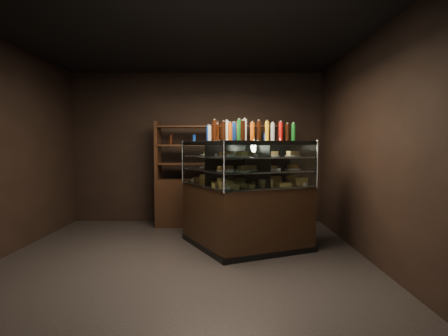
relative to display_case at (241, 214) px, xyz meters
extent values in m
plane|color=black|center=(-0.80, -0.56, -0.54)|extent=(5.00, 5.00, 0.00)
cube|color=black|center=(-0.80, 1.94, 0.96)|extent=(5.00, 0.02, 3.00)
cube|color=black|center=(-0.80, -3.06, 0.96)|extent=(5.00, 0.02, 3.00)
cube|color=black|center=(1.70, -0.56, 0.96)|extent=(0.02, 5.00, 3.00)
cube|color=black|center=(-0.80, -0.56, 2.46)|extent=(5.00, 5.00, 0.02)
cube|color=black|center=(0.27, -0.10, -0.06)|extent=(1.61, 1.23, 0.94)
cube|color=black|center=(0.27, -0.10, -0.50)|extent=(1.66, 1.26, 0.08)
cube|color=black|center=(0.27, -0.10, 1.05)|extent=(1.61, 1.23, 0.06)
cube|color=silver|center=(0.27, -0.10, 0.42)|extent=(1.54, 1.15, 0.02)
cube|color=silver|center=(0.27, -0.10, 0.64)|extent=(1.54, 1.15, 0.02)
cube|color=silver|center=(0.27, -0.10, 0.84)|extent=(1.54, 1.15, 0.02)
cube|color=white|center=(0.42, -0.44, 0.74)|extent=(1.34, 0.57, 0.67)
cylinder|color=silver|center=(1.08, -0.15, 0.74)|extent=(0.03, 0.03, 0.69)
cylinder|color=silver|center=(-0.25, -0.71, 0.74)|extent=(0.03, 0.03, 0.69)
cube|color=black|center=(-0.27, 0.10, -0.06)|extent=(1.31, 1.61, 0.94)
cube|color=black|center=(-0.27, 0.10, -0.50)|extent=(1.35, 1.66, 0.08)
cube|color=black|center=(-0.27, 0.10, 1.05)|extent=(1.31, 1.61, 0.06)
cube|color=silver|center=(-0.27, 0.10, 0.42)|extent=(1.24, 1.54, 0.02)
cube|color=silver|center=(-0.27, 0.10, 0.64)|extent=(1.24, 1.54, 0.02)
cube|color=silver|center=(-0.27, 0.10, 0.84)|extent=(1.24, 1.54, 0.02)
cube|color=white|center=(-0.60, -0.07, 0.74)|extent=(0.68, 1.28, 0.67)
cylinder|color=silver|center=(-0.25, -0.71, 0.74)|extent=(0.03, 0.03, 0.69)
cylinder|color=silver|center=(-0.93, 0.57, 0.74)|extent=(0.03, 0.03, 0.69)
cube|color=#BE9344|center=(-0.27, -0.36, 0.46)|extent=(0.20, 0.15, 0.06)
cube|color=#BE9344|center=(0.01, -0.25, 0.46)|extent=(0.20, 0.15, 0.06)
cube|color=#BE9344|center=(0.29, -0.13, 0.46)|extent=(0.20, 0.15, 0.06)
cube|color=#BE9344|center=(0.57, -0.01, 0.46)|extent=(0.20, 0.15, 0.06)
cube|color=#BE9344|center=(0.85, 0.11, 0.46)|extent=(0.20, 0.15, 0.06)
cylinder|color=white|center=(-0.23, -0.31, 0.66)|extent=(0.24, 0.24, 0.02)
cube|color=#BE9344|center=(-0.23, -0.31, 0.69)|extent=(0.19, 0.14, 0.05)
cylinder|color=white|center=(0.10, -0.17, 0.66)|extent=(0.24, 0.24, 0.02)
cube|color=#BE9344|center=(0.10, -0.17, 0.69)|extent=(0.19, 0.14, 0.05)
cylinder|color=white|center=(0.44, -0.02, 0.66)|extent=(0.24, 0.24, 0.02)
cube|color=#BE9344|center=(0.44, -0.02, 0.69)|extent=(0.19, 0.14, 0.05)
cylinder|color=white|center=(0.78, 0.12, 0.66)|extent=(0.24, 0.24, 0.02)
cube|color=#BE9344|center=(0.78, 0.12, 0.69)|extent=(0.19, 0.14, 0.05)
cylinder|color=white|center=(-0.23, -0.31, 0.86)|extent=(0.24, 0.24, 0.02)
cube|color=#BE9344|center=(-0.23, -0.31, 0.89)|extent=(0.19, 0.14, 0.05)
cylinder|color=white|center=(0.10, -0.17, 0.86)|extent=(0.24, 0.24, 0.02)
cube|color=#BE9344|center=(0.10, -0.17, 0.89)|extent=(0.19, 0.14, 0.05)
cylinder|color=white|center=(0.44, -0.02, 0.86)|extent=(0.24, 0.24, 0.02)
cube|color=#BE9344|center=(0.44, -0.02, 0.89)|extent=(0.19, 0.14, 0.05)
cylinder|color=white|center=(0.78, 0.12, 0.86)|extent=(0.24, 0.24, 0.02)
cube|color=#BE9344|center=(0.78, 0.12, 0.89)|extent=(0.19, 0.14, 0.05)
cube|color=#BE9344|center=(-0.59, 0.62, 0.46)|extent=(0.16, 0.20, 0.06)
cube|color=#BE9344|center=(-0.45, 0.35, 0.46)|extent=(0.16, 0.20, 0.06)
cube|color=#BE9344|center=(-0.30, 0.08, 0.46)|extent=(0.16, 0.20, 0.06)
cube|color=#BE9344|center=(-0.16, -0.19, 0.46)|extent=(0.16, 0.20, 0.06)
cube|color=#BE9344|center=(-0.02, -0.45, 0.46)|extent=(0.16, 0.20, 0.06)
cylinder|color=white|center=(-0.53, 0.58, 0.66)|extent=(0.24, 0.24, 0.02)
cube|color=#BE9344|center=(-0.53, 0.58, 0.69)|extent=(0.15, 0.19, 0.05)
cylinder|color=white|center=(-0.36, 0.26, 0.66)|extent=(0.24, 0.24, 0.02)
cube|color=#BE9344|center=(-0.36, 0.26, 0.69)|extent=(0.15, 0.19, 0.05)
cylinder|color=white|center=(-0.19, -0.06, 0.66)|extent=(0.24, 0.24, 0.02)
cube|color=#BE9344|center=(-0.19, -0.06, 0.69)|extent=(0.15, 0.19, 0.05)
cylinder|color=white|center=(-0.01, -0.39, 0.66)|extent=(0.24, 0.24, 0.02)
cube|color=#BE9344|center=(-0.01, -0.39, 0.69)|extent=(0.15, 0.19, 0.05)
cylinder|color=white|center=(-0.53, 0.58, 0.86)|extent=(0.24, 0.24, 0.02)
cube|color=#BE9344|center=(-0.53, 0.58, 0.89)|extent=(0.15, 0.19, 0.05)
cylinder|color=white|center=(-0.36, 0.26, 0.86)|extent=(0.24, 0.24, 0.02)
cube|color=#BE9344|center=(-0.36, 0.26, 0.89)|extent=(0.15, 0.19, 0.05)
cylinder|color=white|center=(-0.19, -0.06, 0.86)|extent=(0.24, 0.24, 0.02)
cube|color=#BE9344|center=(-0.19, -0.06, 0.89)|extent=(0.15, 0.19, 0.05)
cylinder|color=white|center=(-0.01, -0.39, 0.86)|extent=(0.24, 0.24, 0.02)
cube|color=#BE9344|center=(-0.01, -0.39, 0.89)|extent=(0.15, 0.19, 0.05)
cylinder|color=yellow|center=(-0.29, -0.33, 1.22)|extent=(0.06, 0.06, 0.28)
cylinder|color=silver|center=(-0.29, -0.33, 1.37)|extent=(0.03, 0.03, 0.02)
cylinder|color=#0F38B2|center=(-0.17, -0.28, 1.22)|extent=(0.06, 0.06, 0.28)
cylinder|color=silver|center=(-0.17, -0.28, 1.37)|extent=(0.03, 0.03, 0.02)
cylinder|color=#B20C0A|center=(-0.06, -0.24, 1.22)|extent=(0.06, 0.06, 0.28)
cylinder|color=silver|center=(-0.06, -0.24, 1.37)|extent=(0.03, 0.03, 0.02)
cylinder|color=silver|center=(0.05, -0.19, 1.22)|extent=(0.06, 0.06, 0.28)
cylinder|color=silver|center=(0.05, -0.19, 1.37)|extent=(0.03, 0.03, 0.02)
cylinder|color=#147223|center=(0.16, -0.14, 1.22)|extent=(0.06, 0.06, 0.28)
cylinder|color=silver|center=(0.16, -0.14, 1.37)|extent=(0.03, 0.03, 0.02)
cylinder|color=#D8590A|center=(0.27, -0.10, 1.22)|extent=(0.06, 0.06, 0.28)
cylinder|color=silver|center=(0.27, -0.10, 1.37)|extent=(0.03, 0.03, 0.02)
cylinder|color=black|center=(0.39, -0.05, 1.22)|extent=(0.06, 0.06, 0.28)
cylinder|color=silver|center=(0.39, -0.05, 1.37)|extent=(0.03, 0.03, 0.02)
cylinder|color=yellow|center=(0.50, 0.00, 1.22)|extent=(0.06, 0.06, 0.28)
cylinder|color=silver|center=(0.50, 0.00, 1.37)|extent=(0.03, 0.03, 0.02)
cylinder|color=#0F38B2|center=(0.61, 0.05, 1.22)|extent=(0.06, 0.06, 0.28)
cylinder|color=silver|center=(0.61, 0.05, 1.37)|extent=(0.03, 0.03, 0.02)
cylinder|color=#B20C0A|center=(0.72, 0.09, 1.22)|extent=(0.06, 0.06, 0.28)
cylinder|color=silver|center=(0.72, 0.09, 1.37)|extent=(0.03, 0.03, 0.02)
cylinder|color=silver|center=(0.83, 0.14, 1.22)|extent=(0.06, 0.06, 0.28)
cylinder|color=silver|center=(0.83, 0.14, 1.37)|extent=(0.03, 0.03, 0.02)
cylinder|color=yellow|center=(-0.56, 0.64, 1.22)|extent=(0.06, 0.06, 0.28)
cylinder|color=silver|center=(-0.56, 0.64, 1.37)|extent=(0.03, 0.03, 0.02)
cylinder|color=#0F38B2|center=(-0.50, 0.53, 1.22)|extent=(0.06, 0.06, 0.28)
cylinder|color=silver|center=(-0.50, 0.53, 1.37)|extent=(0.03, 0.03, 0.02)
cylinder|color=#B20C0A|center=(-0.44, 0.42, 1.22)|extent=(0.06, 0.06, 0.28)
cylinder|color=silver|center=(-0.44, 0.42, 1.37)|extent=(0.03, 0.03, 0.02)
cylinder|color=silver|center=(-0.39, 0.31, 1.22)|extent=(0.06, 0.06, 0.28)
cylinder|color=silver|center=(-0.39, 0.31, 1.37)|extent=(0.03, 0.03, 0.02)
cylinder|color=#147223|center=(-0.33, 0.21, 1.22)|extent=(0.06, 0.06, 0.28)
cylinder|color=silver|center=(-0.33, 0.21, 1.37)|extent=(0.03, 0.03, 0.02)
cylinder|color=#D8590A|center=(-0.27, 0.10, 1.22)|extent=(0.06, 0.06, 0.28)
cylinder|color=silver|center=(-0.27, 0.10, 1.37)|extent=(0.03, 0.03, 0.02)
cylinder|color=black|center=(-0.22, -0.01, 1.22)|extent=(0.06, 0.06, 0.28)
cylinder|color=silver|center=(-0.22, -0.01, 1.37)|extent=(0.03, 0.03, 0.02)
cylinder|color=yellow|center=(-0.16, -0.12, 1.22)|extent=(0.06, 0.06, 0.28)
cylinder|color=silver|center=(-0.16, -0.12, 1.37)|extent=(0.03, 0.03, 0.02)
cylinder|color=#0F38B2|center=(-0.10, -0.22, 1.22)|extent=(0.06, 0.06, 0.28)
cylinder|color=silver|center=(-0.10, -0.22, 1.37)|extent=(0.03, 0.03, 0.02)
cylinder|color=#B20C0A|center=(-0.04, -0.33, 1.22)|extent=(0.06, 0.06, 0.28)
cylinder|color=silver|center=(-0.04, -0.33, 1.37)|extent=(0.03, 0.03, 0.02)
cylinder|color=silver|center=(0.01, -0.44, 1.22)|extent=(0.06, 0.06, 0.28)
cylinder|color=silver|center=(0.01, -0.44, 1.37)|extent=(0.03, 0.03, 0.02)
cylinder|color=black|center=(-0.27, -0.19, -0.44)|extent=(0.27, 0.27, 0.20)
cone|color=#1B5F1E|center=(-0.27, -0.19, -0.06)|extent=(0.40, 0.40, 0.56)
cone|color=#1B5F1E|center=(-0.27, -0.19, 0.13)|extent=(0.31, 0.31, 0.39)
cube|color=black|center=(-0.38, 1.49, -0.09)|extent=(2.36, 0.49, 0.90)
cube|color=black|center=(-1.52, 1.52, 0.91)|extent=(0.07, 0.38, 1.10)
cube|color=black|center=(-0.38, 1.49, 0.91)|extent=(0.07, 0.38, 1.10)
cube|color=black|center=(0.77, 1.46, 0.91)|extent=(0.07, 0.38, 1.10)
cube|color=black|center=(-0.38, 1.49, 0.66)|extent=(2.31, 0.44, 0.03)
cube|color=black|center=(-0.38, 1.49, 1.01)|extent=(2.31, 0.44, 0.03)
cube|color=black|center=(-0.38, 1.49, 1.36)|extent=(2.31, 0.44, 0.03)
cylinder|color=yellow|center=(-1.27, 1.52, 0.79)|extent=(0.06, 0.06, 0.22)
cylinder|color=#0F38B2|center=(-0.82, 1.50, 0.79)|extent=(0.06, 0.06, 0.22)
cylinder|color=#B20C0A|center=(-0.38, 1.49, 0.79)|extent=(0.06, 0.06, 0.22)
cylinder|color=silver|center=(0.07, 1.48, 0.79)|extent=(0.06, 0.06, 0.22)
cylinder|color=#147223|center=(0.52, 1.47, 0.79)|extent=(0.06, 0.06, 0.22)
camera|label=1|loc=(-0.24, -5.13, 1.01)|focal=28.00mm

